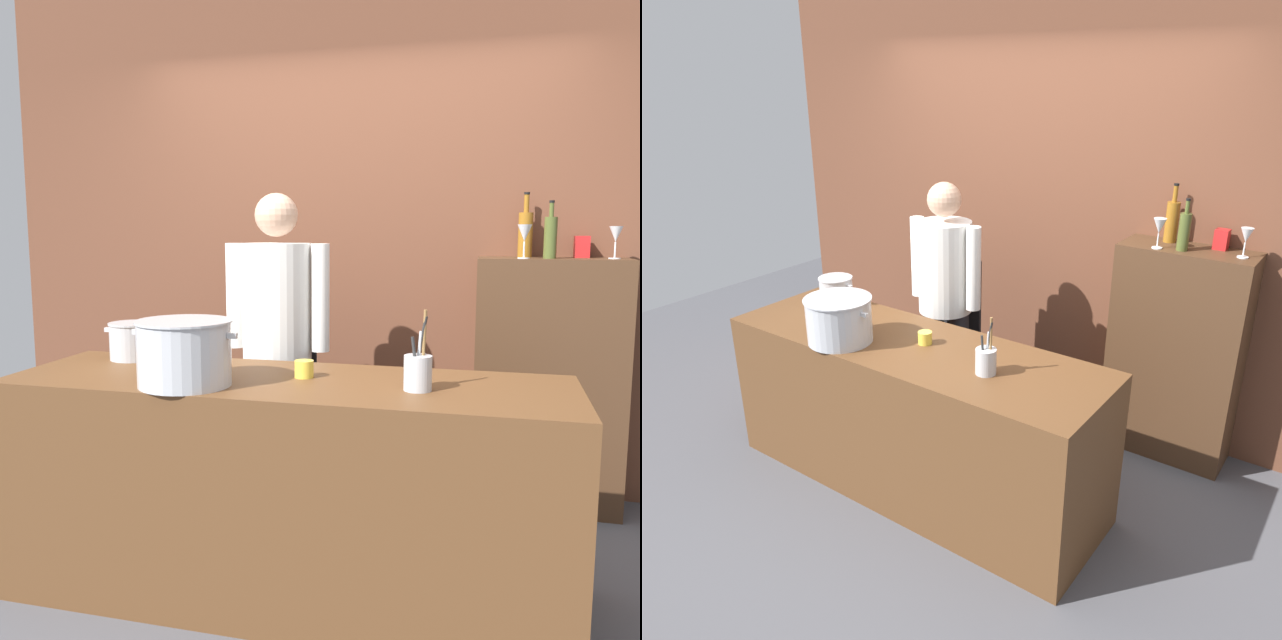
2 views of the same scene
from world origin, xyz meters
The scene contains 14 objects.
ground_plane centered at (0.00, 0.00, 0.00)m, with size 8.00×8.00×0.00m, color #4C4C51.
brick_back_panel centered at (0.00, 1.40, 1.50)m, with size 4.40×0.10×3.00m, color brown.
prep_counter centered at (0.00, 0.00, 0.45)m, with size 2.23×0.70×0.90m, color brown.
bar_cabinet centered at (1.08, 1.19, 0.67)m, with size 0.76×0.32×1.34m, color #472D1C.
chef centered at (-0.24, 0.64, 0.96)m, with size 0.53×0.36×1.66m.
stockpot_large centered at (-0.34, -0.19, 1.02)m, with size 0.43×0.37×0.25m.
stockpot_small centered at (-0.80, 0.22, 0.98)m, with size 0.28×0.21×0.17m.
utensil_crock centered at (0.52, -0.06, 0.97)m, with size 0.10×0.10×0.30m.
butter_jar centered at (0.06, 0.05, 0.93)m, with size 0.08×0.08×0.07m, color yellow.
wine_bottle_amber centered at (0.94, 1.27, 1.47)m, with size 0.07×0.07×0.34m.
wine_bottle_olive centered at (1.06, 1.13, 1.45)m, with size 0.06×0.06×0.29m.
wine_glass_tall centered at (1.37, 1.17, 1.46)m, with size 0.07×0.07×0.16m.
wine_glass_wide centered at (0.93, 1.09, 1.46)m, with size 0.07×0.07×0.17m.
spice_tin_red centered at (1.23, 1.28, 1.40)m, with size 0.07×0.07×0.11m, color red.
Camera 2 is at (2.00, -2.34, 2.29)m, focal length 34.73 mm.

